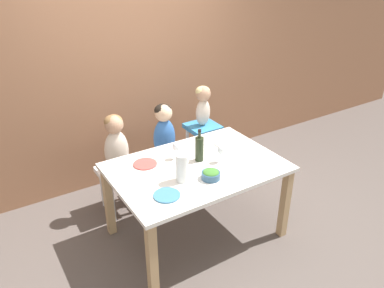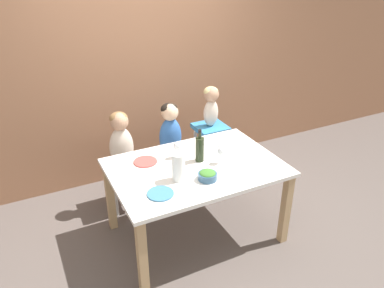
% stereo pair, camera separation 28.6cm
% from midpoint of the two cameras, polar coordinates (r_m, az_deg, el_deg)
% --- Properties ---
extents(ground_plane, '(14.00, 14.00, 0.00)m').
position_cam_midpoint_polar(ground_plane, '(3.72, -1.62, -13.43)').
color(ground_plane, '#564C47').
extents(wall_back, '(10.00, 0.06, 2.70)m').
position_cam_midpoint_polar(wall_back, '(4.21, -11.59, 11.82)').
color(wall_back, '#9E6B4C').
rests_on(wall_back, ground_plane).
extents(dining_table, '(1.49, 1.02, 0.75)m').
position_cam_midpoint_polar(dining_table, '(3.33, -1.76, -4.80)').
color(dining_table, white).
rests_on(dining_table, ground_plane).
extents(chair_far_left, '(0.40, 0.39, 0.47)m').
position_cam_midpoint_polar(chair_far_left, '(3.91, -13.10, -4.86)').
color(chair_far_left, silver).
rests_on(chair_far_left, ground_plane).
extents(chair_far_center, '(0.40, 0.39, 0.47)m').
position_cam_midpoint_polar(chair_far_center, '(4.07, -6.10, -2.86)').
color(chair_far_center, silver).
rests_on(chair_far_center, ground_plane).
extents(chair_right_highchair, '(0.34, 0.33, 0.72)m').
position_cam_midpoint_polar(chair_right_highchair, '(4.20, -0.32, 0.82)').
color(chair_right_highchair, silver).
rests_on(chair_right_highchair, ground_plane).
extents(person_child_left, '(0.24, 0.19, 0.59)m').
position_cam_midpoint_polar(person_child_left, '(3.72, -13.74, 0.39)').
color(person_child_left, beige).
rests_on(person_child_left, chair_far_left).
extents(person_child_center, '(0.24, 0.19, 0.59)m').
position_cam_midpoint_polar(person_child_center, '(3.89, -6.40, 2.26)').
color(person_child_center, '#3366B2').
rests_on(person_child_center, chair_far_center).
extents(person_baby_right, '(0.17, 0.17, 0.44)m').
position_cam_midpoint_polar(person_baby_right, '(4.03, -0.35, 6.41)').
color(person_baby_right, beige).
rests_on(person_baby_right, chair_right_highchair).
extents(wine_bottle, '(0.08, 0.08, 0.30)m').
position_cam_midpoint_polar(wine_bottle, '(3.31, -1.34, -0.72)').
color(wine_bottle, '#232D19').
rests_on(wine_bottle, dining_table).
extents(paper_towel_roll, '(0.10, 0.10, 0.24)m').
position_cam_midpoint_polar(paper_towel_roll, '(3.02, -4.24, -3.69)').
color(paper_towel_roll, white).
rests_on(paper_towel_roll, dining_table).
extents(wine_glass_near, '(0.07, 0.07, 0.16)m').
position_cam_midpoint_polar(wine_glass_near, '(3.29, 2.00, -1.05)').
color(wine_glass_near, white).
rests_on(wine_glass_near, dining_table).
extents(wine_glass_far, '(0.07, 0.07, 0.16)m').
position_cam_midpoint_polar(wine_glass_far, '(3.36, -4.87, -0.57)').
color(wine_glass_far, white).
rests_on(wine_glass_far, dining_table).
extents(salad_bowl_large, '(0.16, 0.16, 0.08)m').
position_cam_midpoint_polar(salad_bowl_large, '(3.08, 0.24, -4.72)').
color(salad_bowl_large, '#335675').
rests_on(salad_bowl_large, dining_table).
extents(dinner_plate_front_left, '(0.21, 0.21, 0.01)m').
position_cam_midpoint_polar(dinner_plate_front_left, '(2.91, -6.70, -7.84)').
color(dinner_plate_front_left, teal).
rests_on(dinner_plate_front_left, dining_table).
extents(dinner_plate_back_left, '(0.21, 0.21, 0.01)m').
position_cam_midpoint_polar(dinner_plate_back_left, '(3.34, -9.60, -3.07)').
color(dinner_plate_back_left, '#D14C47').
rests_on(dinner_plate_back_left, dining_table).
extents(dinner_plate_back_right, '(0.21, 0.21, 0.01)m').
position_cam_midpoint_polar(dinner_plate_back_right, '(3.65, 2.88, 0.02)').
color(dinner_plate_back_right, silver).
rests_on(dinner_plate_back_right, dining_table).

